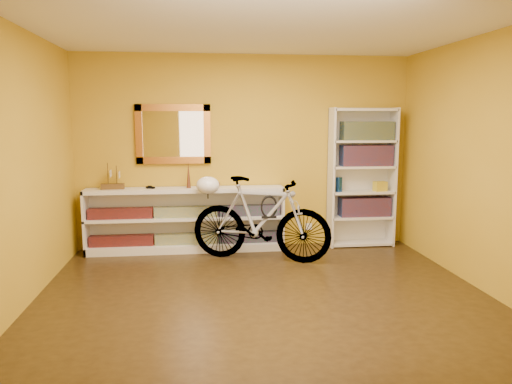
{
  "coord_description": "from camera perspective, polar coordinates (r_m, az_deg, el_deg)",
  "views": [
    {
      "loc": [
        -0.63,
        -4.56,
        1.75
      ],
      "look_at": [
        0.0,
        0.7,
        0.95
      ],
      "focal_mm": 34.02,
      "sensor_mm": 36.0,
      "label": 1
    }
  ],
  "objects": [
    {
      "name": "bicycle",
      "position": [
        5.99,
        0.55,
        -3.2
      ],
      "size": [
        1.06,
        1.84,
        1.05
      ],
      "primitive_type": "imported",
      "rotation": [
        0.0,
        0.0,
        1.21
      ],
      "color": "silver",
      "rests_on": "floor"
    },
    {
      "name": "travel_mug",
      "position": [
        6.71,
        9.73,
        0.89
      ],
      "size": [
        0.09,
        0.09,
        0.2
      ],
      "primitive_type": "cylinder",
      "color": "navy",
      "rests_on": "bookcase"
    },
    {
      "name": "toy_car",
      "position": [
        6.46,
        -12.3,
        0.4
      ],
      "size": [
        0.0,
        0.0,
        0.0
      ],
      "primitive_type": "imported",
      "rotation": [
        0.0,
        0.0,
        1.23
      ],
      "color": "black",
      "rests_on": "console_unit"
    },
    {
      "name": "decorative_orb",
      "position": [
        6.43,
        -4.6,
        0.9
      ],
      "size": [
        0.08,
        0.08,
        0.08
      ],
      "primitive_type": "sphere",
      "color": "brown",
      "rests_on": "console_unit"
    },
    {
      "name": "back_wall",
      "position": [
        6.61,
        -1.34,
        4.69
      ],
      "size": [
        4.5,
        0.01,
        2.6
      ],
      "primitive_type": "cube",
      "color": "#B68C1B",
      "rests_on": "ground"
    },
    {
      "name": "console_unit",
      "position": [
        6.51,
        -8.23,
        -3.24
      ],
      "size": [
        2.6,
        0.35,
        0.85
      ],
      "primitive_type": null,
      "color": "silver",
      "rests_on": "floor"
    },
    {
      "name": "yellow_bag",
      "position": [
        6.88,
        14.38,
        0.65
      ],
      "size": [
        0.19,
        0.15,
        0.13
      ],
      "primitive_type": "cube",
      "rotation": [
        0.0,
        0.0,
        0.22
      ],
      "color": "gold",
      "rests_on": "bookcase"
    },
    {
      "name": "floor",
      "position": [
        4.92,
        0.99,
        -12.3
      ],
      "size": [
        4.5,
        4.0,
        0.01
      ],
      "primitive_type": "cube",
      "color": "black",
      "rests_on": "ground"
    },
    {
      "name": "book_row_a",
      "position": [
        6.9,
        12.62,
        -1.68
      ],
      "size": [
        0.7,
        0.22,
        0.26
      ],
      "primitive_type": "cube",
      "color": "maroon",
      "rests_on": "bookcase"
    },
    {
      "name": "bookcase",
      "position": [
        6.82,
        12.34,
        1.66
      ],
      "size": [
        0.9,
        0.3,
        1.9
      ],
      "primitive_type": null,
      "color": "silver",
      "rests_on": "floor"
    },
    {
      "name": "model_ship",
      "position": [
        6.51,
        -16.54,
        1.81
      ],
      "size": [
        0.29,
        0.12,
        0.34
      ],
      "primitive_type": null,
      "rotation": [
        0.0,
        0.0,
        0.05
      ],
      "color": "#432D13",
      "rests_on": "console_unit"
    },
    {
      "name": "red_tin",
      "position": [
        6.74,
        10.8,
        6.7
      ],
      "size": [
        0.13,
        0.13,
        0.16
      ],
      "primitive_type": "cube",
      "rotation": [
        0.0,
        0.0,
        -0.09
      ],
      "color": "maroon",
      "rests_on": "bookcase"
    },
    {
      "name": "ceiling",
      "position": [
        4.68,
        1.07,
        19.13
      ],
      "size": [
        4.5,
        4.0,
        0.01
      ],
      "primitive_type": "cube",
      "color": "silver",
      "rests_on": "ground"
    },
    {
      "name": "cd_row_lower",
      "position": [
        6.55,
        -8.18,
        -5.46
      ],
      "size": [
        2.5,
        0.13,
        0.14
      ],
      "primitive_type": "cube",
      "color": "black",
      "rests_on": "console_unit"
    },
    {
      "name": "wall_socket",
      "position": [
        6.88,
        6.2,
        -4.05
      ],
      "size": [
        0.09,
        0.02,
        0.09
      ],
      "primitive_type": "cube",
      "color": "silver",
      "rests_on": "back_wall"
    },
    {
      "name": "book_row_c",
      "position": [
        6.79,
        12.91,
        7.03
      ],
      "size": [
        0.7,
        0.22,
        0.25
      ],
      "primitive_type": "cube",
      "color": "navy",
      "rests_on": "bookcase"
    },
    {
      "name": "left_wall",
      "position": [
        4.86,
        -26.37,
        2.39
      ],
      "size": [
        0.01,
        4.0,
        2.6
      ],
      "primitive_type": "cube",
      "color": "#B68C1B",
      "rests_on": "ground"
    },
    {
      "name": "cd_row_upper",
      "position": [
        6.47,
        -8.25,
        -2.32
      ],
      "size": [
        2.5,
        0.13,
        0.14
      ],
      "primitive_type": "cube",
      "color": "navy",
      "rests_on": "console_unit"
    },
    {
      "name": "helmet",
      "position": [
        6.11,
        -5.69,
        0.8
      ],
      "size": [
        0.29,
        0.28,
        0.22
      ],
      "primitive_type": "ellipsoid",
      "color": "white",
      "rests_on": "bicycle"
    },
    {
      "name": "bronze_ornament",
      "position": [
        6.41,
        -7.94,
        1.98
      ],
      "size": [
        0.06,
        0.06,
        0.34
      ],
      "primitive_type": "cone",
      "color": "brown",
      "rests_on": "console_unit"
    },
    {
      "name": "gilt_mirror",
      "position": [
        6.53,
        -9.7,
        6.72
      ],
      "size": [
        0.98,
        0.06,
        0.78
      ],
      "primitive_type": "cube",
      "color": "#96551B",
      "rests_on": "back_wall"
    },
    {
      "name": "u_lock",
      "position": [
        5.94,
        1.54,
        -1.75
      ],
      "size": [
        0.21,
        0.02,
        0.21
      ],
      "primitive_type": "torus",
      "rotation": [
        1.57,
        0.0,
        0.0
      ],
      "color": "black",
      "rests_on": "bicycle"
    },
    {
      "name": "right_wall",
      "position": [
        5.41,
        25.46,
        2.99
      ],
      "size": [
        0.01,
        4.0,
        2.6
      ],
      "primitive_type": "cube",
      "color": "#B68C1B",
      "rests_on": "ground"
    },
    {
      "name": "book_row_b",
      "position": [
        6.81,
        12.82,
        4.21
      ],
      "size": [
        0.7,
        0.22,
        0.28
      ],
      "primitive_type": "cube",
      "color": "maroon",
      "rests_on": "bookcase"
    }
  ]
}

